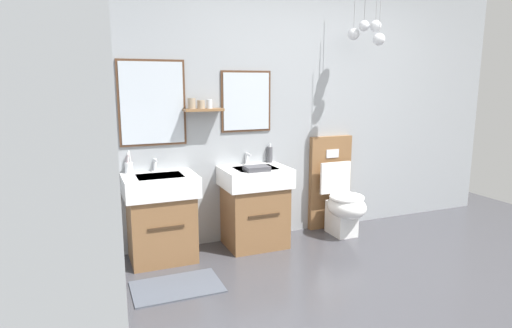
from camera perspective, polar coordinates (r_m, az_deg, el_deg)
name	(u,v)px	position (r m, az deg, el deg)	size (l,w,h in m)	color
ground_plane	(435,315)	(3.45, 22.57, -17.96)	(5.85, 5.07, 0.10)	#3D3D42
wall_back	(307,107)	(4.54, 6.82, 7.56)	(4.65, 0.64, 2.62)	#999EA3
wall_left	(70,139)	(2.11, -23.41, 3.03)	(0.12, 3.87, 2.62)	#999EA3
bath_mat	(177,287)	(3.51, -10.42, -15.69)	(0.68, 0.44, 0.01)	#474C56
vanity_sink_left	(161,215)	(3.92, -12.47, -6.64)	(0.62, 0.51, 0.77)	brown
tap_on_left_sink	(155,163)	(4.00, -13.19, 0.10)	(0.03, 0.13, 0.11)	silver
vanity_sink_right	(254,205)	(4.15, -0.22, -5.40)	(0.62, 0.51, 0.77)	brown
tap_on_right_sink	(247,157)	(4.22, -1.18, 0.94)	(0.03, 0.13, 0.11)	silver
toilet	(338,197)	(4.60, 10.79, -4.35)	(0.48, 0.62, 1.00)	brown
toothbrush_cup	(129,167)	(3.96, -16.46, -0.37)	(0.07, 0.07, 0.20)	silver
soap_dispenser	(270,154)	(4.31, 1.84, 1.30)	(0.06, 0.06, 0.19)	#4C4C51
folded_hand_towel	(257,168)	(3.90, 0.09, -0.59)	(0.22, 0.16, 0.04)	#47474C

